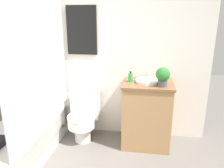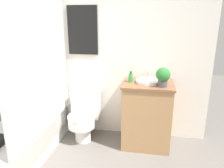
{
  "view_description": "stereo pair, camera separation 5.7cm",
  "coord_description": "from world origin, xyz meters",
  "views": [
    {
      "loc": [
        0.73,
        -0.95,
        1.68
      ],
      "look_at": [
        0.32,
        1.6,
        0.9
      ],
      "focal_mm": 35.0,
      "sensor_mm": 36.0,
      "label": 1
    },
    {
      "loc": [
        0.78,
        -0.94,
        1.68
      ],
      "look_at": [
        0.32,
        1.6,
        0.9
      ],
      "focal_mm": 35.0,
      "sensor_mm": 36.0,
      "label": 2
    }
  ],
  "objects": [
    {
      "name": "shower_area",
      "position": [
        -0.74,
        1.26,
        0.27
      ],
      "size": [
        0.67,
        1.56,
        1.98
      ],
      "color": "white",
      "rests_on": "ground_plane"
    },
    {
      "name": "sink",
      "position": [
        0.76,
        1.8,
        0.9
      ],
      "size": [
        0.32,
        0.35,
        0.13
      ],
      "color": "white",
      "rests_on": "vanity"
    },
    {
      "name": "soap_bottle",
      "position": [
        0.54,
        1.79,
        0.94
      ],
      "size": [
        0.06,
        0.06,
        0.14
      ],
      "color": "green",
      "rests_on": "vanity"
    },
    {
      "name": "vanity",
      "position": [
        0.76,
        1.78,
        0.44
      ],
      "size": [
        0.65,
        0.51,
        0.88
      ],
      "color": "#AD7F51",
      "rests_on": "ground_plane"
    },
    {
      "name": "wall_back",
      "position": [
        -0.0,
        2.07,
        1.26
      ],
      "size": [
        3.19,
        0.07,
        2.5
      ],
      "color": "white",
      "rests_on": "ground_plane"
    },
    {
      "name": "potted_plant",
      "position": [
        0.94,
        1.66,
        1.02
      ],
      "size": [
        0.17,
        0.17,
        0.24
      ],
      "color": "#4C4C51",
      "rests_on": "vanity"
    },
    {
      "name": "toilet",
      "position": [
        -0.12,
        1.79,
        0.35
      ],
      "size": [
        0.42,
        0.52,
        0.67
      ],
      "color": "white",
      "rests_on": "ground_plane"
    }
  ]
}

